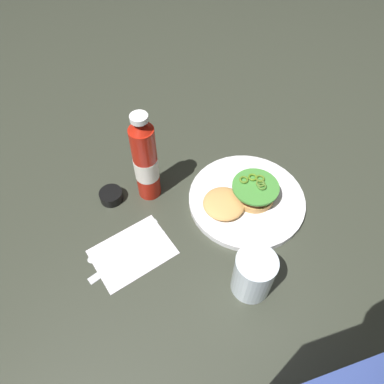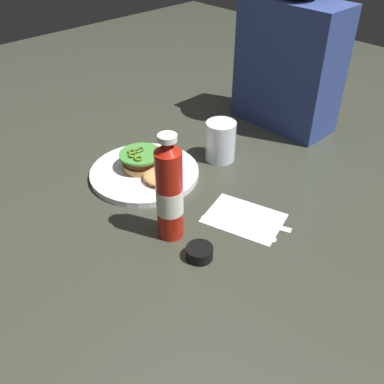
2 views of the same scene
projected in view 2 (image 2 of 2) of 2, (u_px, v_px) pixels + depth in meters
ground_plane at (180, 189)px, 1.15m from camera, size 3.00×3.00×0.00m
dinner_plate at (145, 173)px, 1.20m from camera, size 0.30×0.30×0.02m
burger_sandwich at (149, 166)px, 1.18m from camera, size 0.19×0.12×0.05m
ketchup_bottle at (169, 192)px, 0.94m from camera, size 0.06×0.06×0.26m
water_glass at (221, 141)px, 1.24m from camera, size 0.09×0.09×0.12m
condiment_cup at (199, 252)px, 0.94m from camera, size 0.06×0.06×0.03m
napkin at (244, 218)px, 1.05m from camera, size 0.21×0.18×0.00m
spoon_utensil at (249, 230)px, 1.01m from camera, size 0.18×0.08×0.00m
butter_knife at (255, 220)px, 1.04m from camera, size 0.20×0.09×0.00m
fork_utensil at (257, 211)px, 1.07m from camera, size 0.18×0.05×0.00m
diner_person at (291, 47)px, 1.31m from camera, size 0.32×0.17×0.56m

